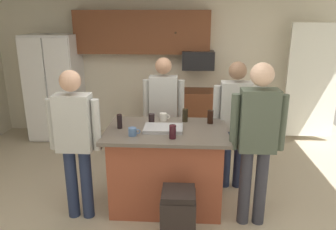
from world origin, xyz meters
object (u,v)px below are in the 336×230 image
at_px(microwave_over_range, 198,60).
at_px(glass_short_whisky, 120,121).
at_px(kitchen_island, 167,167).
at_px(mug_ceramic_white, 133,132).
at_px(tumbler_amber, 152,119).
at_px(person_host_foreground, 164,109).
at_px(person_guest_left, 257,135).
at_px(person_guest_right, 235,117).
at_px(serving_tray, 163,128).
at_px(person_guest_by_door, 75,136).
at_px(glass_pilsner, 173,132).
at_px(glass_dark_ale, 210,117).
at_px(refrigerator, 55,87).
at_px(mug_blue_stoneware, 163,117).
at_px(glass_stout_tall, 185,115).
at_px(trash_bin, 178,218).

distance_m(microwave_over_range, glass_short_whisky, 2.55).
distance_m(kitchen_island, mug_ceramic_white, 0.67).
distance_m(microwave_over_range, tumbler_amber, 2.28).
bearing_deg(person_host_foreground, person_guest_left, 36.36).
xyz_separation_m(person_guest_right, serving_tray, (-0.88, -0.52, 0.02)).
height_order(microwave_over_range, glass_short_whisky, microwave_over_range).
relative_size(person_guest_left, serving_tray, 4.08).
relative_size(kitchen_island, person_guest_by_door, 0.82).
bearing_deg(kitchen_island, person_guest_left, -18.69).
distance_m(person_guest_left, glass_pilsner, 0.88).
bearing_deg(glass_dark_ale, microwave_over_range, 92.71).
height_order(glass_dark_ale, serving_tray, glass_dark_ale).
xyz_separation_m(person_host_foreground, glass_dark_ale, (0.61, -0.56, 0.08)).
relative_size(refrigerator, kitchen_island, 1.36).
xyz_separation_m(refrigerator, glass_short_whisky, (1.64, -2.21, 0.11)).
bearing_deg(mug_blue_stoneware, person_host_foreground, 93.82).
relative_size(person_guest_right, glass_stout_tall, 10.53).
relative_size(refrigerator, glass_short_whisky, 11.43).
xyz_separation_m(person_host_foreground, person_guest_by_door, (-0.88, -1.13, 0.01)).
relative_size(person_guest_by_door, glass_short_whisky, 10.24).
bearing_deg(mug_blue_stoneware, serving_tray, -86.07).
xyz_separation_m(refrigerator, person_guest_by_door, (1.22, -2.54, 0.03)).
distance_m(person_guest_by_door, mug_ceramic_white, 0.62).
height_order(person_guest_left, serving_tray, person_guest_left).
bearing_deg(glass_stout_tall, microwave_over_range, 84.24).
xyz_separation_m(kitchen_island, serving_tray, (-0.03, -0.03, 0.50)).
height_order(person_guest_by_door, glass_pilsner, person_guest_by_door).
relative_size(mug_blue_stoneware, glass_stout_tall, 0.80).
height_order(person_guest_left, tumbler_amber, person_guest_left).
distance_m(glass_short_whisky, glass_stout_tall, 0.81).
bearing_deg(tumbler_amber, glass_stout_tall, 15.96).
xyz_separation_m(person_guest_by_door, tumbler_amber, (0.78, 0.50, 0.05)).
relative_size(microwave_over_range, trash_bin, 0.92).
bearing_deg(refrigerator, microwave_over_range, 2.60).
xyz_separation_m(kitchen_island, person_host_foreground, (-0.09, 0.81, 0.48)).
relative_size(refrigerator, person_guest_left, 1.06).
relative_size(microwave_over_range, person_guest_right, 0.33).
distance_m(glass_stout_tall, glass_dark_ale, 0.31).
xyz_separation_m(tumbler_amber, glass_stout_tall, (0.40, 0.11, 0.02)).
xyz_separation_m(kitchen_island, person_guest_left, (0.96, -0.33, 0.56)).
relative_size(tumbler_amber, glass_pilsner, 0.87).
bearing_deg(trash_bin, serving_tray, 105.41).
height_order(person_guest_right, tumbler_amber, person_guest_right).
xyz_separation_m(person_guest_left, person_guest_by_door, (-1.93, 0.01, -0.06)).
distance_m(person_guest_left, serving_tray, 1.04).
distance_m(person_host_foreground, trash_bin, 1.72).
bearing_deg(person_host_foreground, glass_pilsner, 2.64).
bearing_deg(glass_pilsner, person_guest_left, -2.88).
bearing_deg(kitchen_island, glass_pilsner, -73.54).
xyz_separation_m(glass_pilsner, serving_tray, (-0.12, 0.25, -0.05)).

